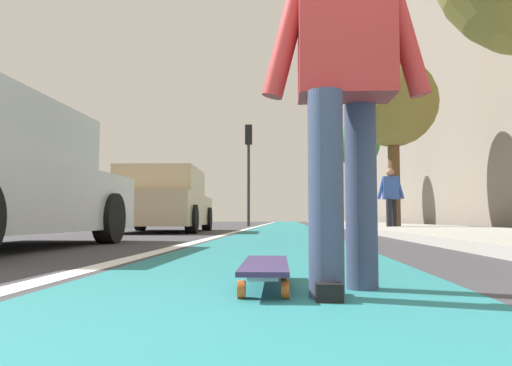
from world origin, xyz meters
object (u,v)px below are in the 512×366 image
skater_person (345,71)px  pedestrian_distant (391,195)px  skateboard (265,267)px  street_tree_far (357,146)px  street_tree_mid (393,104)px  parked_car_mid (163,202)px  traffic_light (249,156)px

skater_person → pedestrian_distant: bearing=-12.1°
skateboard → skater_person: bearing=-113.4°
skateboard → street_tree_far: (18.65, -2.93, 3.18)m
skater_person → street_tree_mid: (11.68, -2.59, 2.47)m
parked_car_mid → pedestrian_distant: 5.78m
skateboard → traffic_light: (18.35, 1.52, 2.77)m
traffic_light → street_tree_far: size_ratio=0.98×
street_tree_mid → street_tree_far: bearing=-0.0°
skateboard → traffic_light: size_ratio=0.20×
skater_person → parked_car_mid: (9.60, 3.17, -0.24)m
skateboard → parked_car_mid: size_ratio=0.19×
street_tree_mid → street_tree_far: 7.12m
skater_person → parked_car_mid: 10.11m
skater_person → traffic_light: size_ratio=0.40×
skateboard → traffic_light: bearing=4.7°
street_tree_far → traffic_light: bearing=93.9°
skater_person → street_tree_mid: street_tree_mid is taller
skateboard → street_tree_mid: (11.53, -2.93, 3.32)m
skater_person → skateboard: bearing=66.6°
parked_car_mid → street_tree_mid: size_ratio=0.97×
skateboard → street_tree_far: street_tree_far is taller
traffic_light → pedestrian_distant: traffic_light is taller
skateboard → street_tree_mid: size_ratio=0.18×
street_tree_mid → pedestrian_distant: street_tree_mid is taller
skateboard → street_tree_far: size_ratio=0.20×
parked_car_mid → pedestrian_distant: pedestrian_distant is taller
skateboard → pedestrian_distant: pedestrian_distant is taller
street_tree_mid → street_tree_far: street_tree_mid is taller
parked_car_mid → pedestrian_distant: size_ratio=2.80×
parked_car_mid → traffic_light: bearing=-8.3°
skateboard → pedestrian_distant: 11.39m
skater_person → street_tree_far: size_ratio=0.39×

